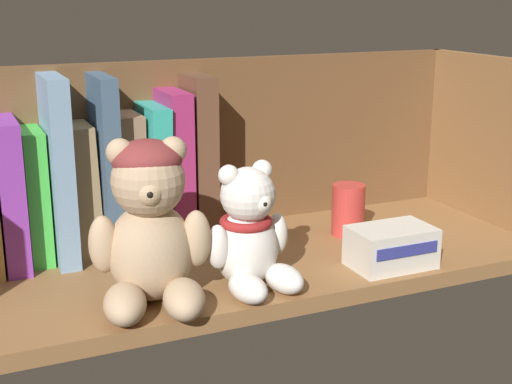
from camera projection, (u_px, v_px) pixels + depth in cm
name	position (u px, v px, depth cm)	size (l,w,h in cm)	color
shelf_board	(228.00, 269.00, 92.35)	(82.70, 28.44, 2.00)	olive
shelf_back_panel	(188.00, 153.00, 102.13)	(85.10, 1.20, 26.23)	brown
shelf_side_panel_right	(495.00, 148.00, 105.40)	(1.60, 30.84, 26.23)	olive
book_5	(8.00, 190.00, 90.16)	(2.88, 14.54, 18.57)	purple
book_6	(34.00, 194.00, 91.56)	(2.68, 10.33, 16.97)	green
book_7	(55.00, 166.00, 91.80)	(2.55, 14.79, 23.49)	#789DC0
book_8	(82.00, 188.00, 93.85)	(3.03, 9.54, 17.11)	#937850
book_9	(102.00, 163.00, 94.14)	(2.16, 14.18, 23.25)	#3F5A73
book_10	(126.00, 180.00, 96.03)	(3.40, 9.23, 18.05)	#936951
book_11	(150.00, 174.00, 97.15)	(2.56, 12.67, 19.06)	#2FB1A1
book_12	(172.00, 166.00, 98.12)	(3.01, 11.44, 20.72)	#A32964
book_13	(194.00, 157.00, 99.14)	(3.00, 10.65, 22.60)	brown
teddy_bear_larger	(150.00, 227.00, 77.85)	(13.91, 14.36, 18.41)	tan
teddy_bear_smaller	(249.00, 235.00, 82.71)	(10.92, 11.33, 14.73)	white
pillar_candle	(348.00, 210.00, 101.42)	(4.63, 4.63, 7.23)	#C63833
small_product_box	(391.00, 247.00, 89.85)	(10.17, 6.82, 5.08)	silver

